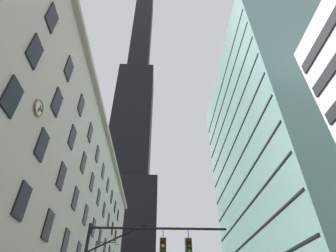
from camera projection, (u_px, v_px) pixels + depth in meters
name	position (u px, v px, depth m)	size (l,w,h in m)	color
station_building	(36.00, 220.00, 35.76)	(16.90, 59.65, 27.02)	beige
dark_skyscraper	(130.00, 148.00, 122.14)	(26.75, 26.75, 225.80)	black
glass_office_midrise	(286.00, 161.00, 46.19)	(18.53, 36.05, 50.52)	gray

